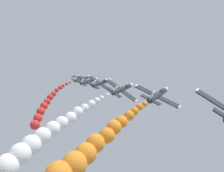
{
  "coord_description": "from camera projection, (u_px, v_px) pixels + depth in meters",
  "views": [
    {
      "loc": [
        30.29,
        -54.12,
        91.67
      ],
      "look_at": [
        0.0,
        0.0,
        78.26
      ],
      "focal_mm": 36.3,
      "sensor_mm": 36.0,
      "label": 1
    }
  ],
  "objects": [
    {
      "name": "smoke_trail_lead",
      "position": [
        44.0,
        108.0,
        75.68
      ],
      "size": [
        8.95,
        27.55,
        10.13
      ],
      "color": "red"
    },
    {
      "name": "smoke_trail_right_outer",
      "position": [
        82.0,
        156.0,
        25.39
      ],
      "size": [
        4.13,
        23.06,
        5.44
      ],
      "color": "orange"
    },
    {
      "name": "airplane_left_inner",
      "position": [
        89.0,
        81.0,
        83.45
      ],
      "size": [
        8.84,
        10.35,
        4.31
      ],
      "rotation": [
        0.0,
        0.43,
        0.0
      ],
      "color": "#23282D"
    },
    {
      "name": "airplane_right_outer",
      "position": [
        158.0,
        95.0,
        43.83
      ],
      "size": [
        9.12,
        10.35,
        3.56
      ],
      "rotation": [
        0.0,
        0.34,
        0.0
      ],
      "color": "#23282D"
    },
    {
      "name": "airplane_lead",
      "position": [
        81.0,
        79.0,
        99.2
      ],
      "size": [
        9.19,
        10.35,
        3.46
      ],
      "rotation": [
        0.0,
        0.32,
        0.0
      ],
      "color": "#23282D"
    },
    {
      "name": "smoke_trail_left_outer",
      "position": [
        41.0,
        139.0,
        34.79
      ],
      "size": [
        3.8,
        26.3,
        6.6
      ],
      "color": "white"
    },
    {
      "name": "airplane_right_inner",
      "position": [
        101.0,
        83.0,
        69.46
      ],
      "size": [
        8.81,
        10.35,
        4.39
      ],
      "rotation": [
        0.0,
        0.44,
        0.0
      ],
      "color": "#23282D"
    },
    {
      "name": "airplane_left_outer",
      "position": [
        122.0,
        89.0,
        55.62
      ],
      "size": [
        8.57,
        10.35,
        4.89
      ],
      "rotation": [
        0.0,
        0.5,
        0.0
      ],
      "color": "#23282D"
    }
  ]
}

